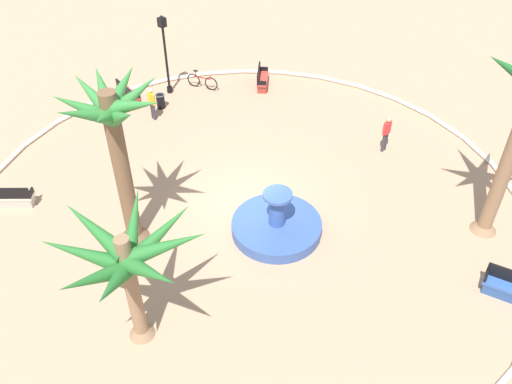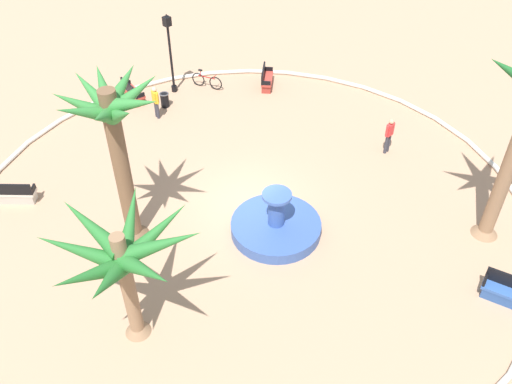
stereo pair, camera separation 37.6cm
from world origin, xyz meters
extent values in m
plane|color=tan|center=(0.00, 0.00, 0.00)|extent=(80.00, 80.00, 0.00)
torus|color=silver|center=(0.00, 0.00, 0.10)|extent=(21.45, 21.45, 0.20)
cylinder|color=#38569E|center=(0.37, 1.83, 0.23)|extent=(3.31, 3.31, 0.45)
cylinder|color=teal|center=(0.37, 1.83, 0.19)|extent=(2.91, 2.91, 0.34)
cylinder|color=#38569E|center=(0.37, 1.83, 1.08)|extent=(0.60, 0.60, 1.27)
cylinder|color=#3D5FAD|center=(0.37, 1.83, 1.78)|extent=(1.06, 1.06, 0.12)
cylinder|color=brown|center=(4.10, -1.75, 3.00)|extent=(0.56, 0.56, 6.01)
cone|color=brown|center=(4.10, -1.75, 0.25)|extent=(1.06, 1.06, 0.50)
cone|color=#337F38|center=(4.91, -1.79, 5.59)|extent=(1.90, 0.66, 1.33)
cone|color=#337F38|center=(4.67, -1.18, 5.59)|extent=(1.71, 1.72, 1.33)
cone|color=#337F38|center=(4.22, -0.98, 5.54)|extent=(0.84, 1.91, 1.41)
cone|color=#337F38|center=(3.77, -0.96, 5.73)|extent=(1.25, 1.97, 1.08)
cone|color=#337F38|center=(3.30, -1.59, 5.62)|extent=(1.95, 0.92, 1.28)
cone|color=#337F38|center=(3.33, -2.12, 5.70)|extent=(1.95, 1.33, 1.14)
cone|color=#337F38|center=(3.76, -2.53, 5.69)|extent=(1.28, 1.96, 1.16)
cone|color=#337F38|center=(4.13, -2.57, 5.61)|extent=(0.61, 1.89, 1.29)
cone|color=#337F38|center=(4.71, -2.25, 5.55)|extent=(1.79, 1.60, 1.39)
cylinder|color=#8E6B4C|center=(-4.93, 7.35, 3.44)|extent=(0.51, 0.51, 6.88)
cone|color=#8E6B4C|center=(-4.93, 7.35, 0.25)|extent=(0.96, 0.96, 0.50)
cylinder|color=#8E6B4C|center=(6.54, 1.79, 2.06)|extent=(0.42, 0.42, 4.12)
cone|color=#8E6B4C|center=(6.54, 1.79, 0.25)|extent=(0.80, 0.80, 0.50)
cone|color=#28702D|center=(7.55, 1.94, 3.57)|extent=(2.37, 0.89, 1.60)
cone|color=#28702D|center=(7.33, 2.45, 3.58)|extent=(2.14, 1.91, 1.59)
cone|color=#28702D|center=(6.54, 2.87, 3.68)|extent=(0.58, 2.37, 1.41)
cone|color=#28702D|center=(5.71, 2.52, 3.74)|extent=(2.16, 1.99, 1.29)
cone|color=#28702D|center=(5.50, 1.94, 3.62)|extent=(2.40, 0.90, 1.51)
cone|color=#28702D|center=(5.75, 1.14, 3.56)|extent=(2.13, 1.91, 1.61)
cone|color=#28702D|center=(6.65, 0.68, 3.81)|extent=(0.80, 2.44, 1.16)
cone|color=#28702D|center=(7.27, 1.06, 3.60)|extent=(2.04, 2.05, 1.54)
cube|color=beige|center=(6.22, -6.58, 0.45)|extent=(1.46, 1.51, 0.12)
cube|color=black|center=(6.37, -6.44, 0.75)|extent=(1.16, 1.22, 0.50)
cube|color=#B6ADA0|center=(6.22, -6.58, 0.20)|extent=(1.35, 1.39, 0.39)
cube|color=black|center=(5.71, -6.04, 0.59)|extent=(0.38, 0.37, 0.24)
cube|color=#B73D33|center=(-7.14, -5.78, 0.45)|extent=(1.56, 1.40, 0.12)
cube|color=black|center=(-7.01, -5.94, 0.75)|extent=(1.29, 1.07, 0.50)
cube|color=#9C342B|center=(-7.14, -5.78, 0.20)|extent=(1.43, 1.28, 0.39)
cube|color=black|center=(-7.72, -6.25, 0.59)|extent=(0.35, 0.40, 0.24)
cube|color=black|center=(-6.56, -5.30, 0.59)|extent=(0.35, 0.40, 0.24)
cube|color=#B73D33|center=(-1.53, -9.56, 0.45)|extent=(0.75, 1.66, 0.12)
cube|color=black|center=(-1.33, -9.59, 0.75)|extent=(0.33, 1.59, 0.50)
cube|color=#9C342B|center=(-1.53, -9.56, 0.20)|extent=(0.69, 1.53, 0.39)
cube|color=black|center=(-1.65, -10.30, 0.59)|extent=(0.46, 0.15, 0.24)
cube|color=black|center=(-1.41, -8.82, 0.59)|extent=(0.46, 0.15, 0.24)
cube|color=#335BA8|center=(-2.48, 9.29, 0.45)|extent=(0.90, 1.67, 0.12)
cube|color=black|center=(-2.68, 9.24, 0.75)|extent=(0.49, 1.57, 0.50)
cube|color=#2B4E8F|center=(-2.48, 9.29, 0.20)|extent=(0.82, 1.54, 0.39)
cube|color=black|center=(-2.29, 8.57, 0.59)|extent=(0.46, 0.19, 0.24)
cylinder|color=black|center=(-3.47, -8.83, 1.74)|extent=(0.12, 0.12, 3.49)
cylinder|color=black|center=(-3.47, -8.83, 0.15)|extent=(0.28, 0.28, 0.30)
cube|color=black|center=(-3.47, -8.83, 3.71)|extent=(0.32, 0.32, 0.44)
sphere|color=#F2EDCC|center=(-3.47, -8.83, 3.71)|extent=(0.22, 0.22, 0.22)
cone|color=black|center=(-3.47, -8.83, 3.99)|extent=(0.20, 0.20, 0.18)
cylinder|color=black|center=(-2.23, -7.99, 0.35)|extent=(0.40, 0.40, 0.70)
torus|color=#4C4C51|center=(-2.23, -7.99, 0.70)|extent=(0.46, 0.46, 0.06)
torus|color=black|center=(-5.08, -7.44, 0.36)|extent=(0.31, 0.69, 0.72)
torus|color=black|center=(-4.72, -8.38, 0.36)|extent=(0.31, 0.69, 0.72)
cylinder|color=#B21919|center=(-4.90, -7.91, 0.59)|extent=(0.38, 0.91, 0.05)
cylinder|color=#B21919|center=(-4.78, -8.24, 0.74)|extent=(0.04, 0.04, 0.30)
cube|color=black|center=(-4.78, -8.24, 0.91)|extent=(0.16, 0.22, 0.06)
cylinder|color=#B21919|center=(-5.06, -7.49, 0.73)|extent=(0.42, 0.18, 0.03)
cylinder|color=#33333D|center=(-1.38, -7.56, 0.42)|extent=(0.14, 0.14, 0.83)
cylinder|color=#33333D|center=(-1.35, -7.39, 0.42)|extent=(0.14, 0.14, 0.83)
cube|color=yellow|center=(-1.36, -7.48, 1.11)|extent=(0.26, 0.37, 0.56)
sphere|color=beige|center=(-1.36, -7.48, 1.51)|extent=(0.22, 0.22, 0.22)
cylinder|color=yellow|center=(-1.40, -7.69, 1.11)|extent=(0.09, 0.09, 0.53)
cylinder|color=yellow|center=(-1.32, -7.26, 1.11)|extent=(0.09, 0.09, 0.53)
cylinder|color=#33333D|center=(-6.74, 1.88, 0.45)|extent=(0.14, 0.14, 0.89)
cylinder|color=#33333D|center=(-6.56, 1.88, 0.45)|extent=(0.14, 0.14, 0.89)
cube|color=red|center=(-6.65, 1.88, 1.17)|extent=(0.34, 0.20, 0.56)
sphere|color=tan|center=(-6.65, 1.88, 1.57)|extent=(0.22, 0.22, 0.22)
cylinder|color=red|center=(-6.87, 1.88, 1.17)|extent=(0.09, 0.09, 0.53)
cylinder|color=red|center=(-6.43, 1.88, 1.17)|extent=(0.09, 0.09, 0.53)
camera|label=1|loc=(11.39, 11.12, 14.18)|focal=38.33mm
camera|label=2|loc=(11.13, 11.39, 14.18)|focal=38.33mm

